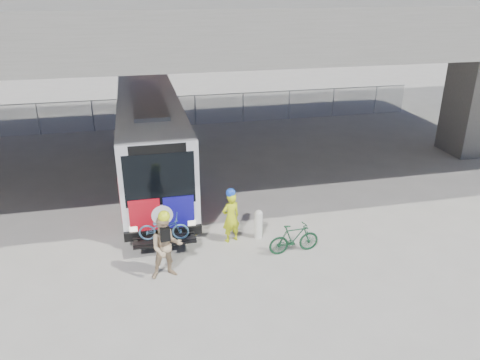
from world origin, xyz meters
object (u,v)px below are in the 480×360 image
object	(u,v)px
cyclist_tan	(166,246)
bike_parked	(294,239)
bollard	(258,223)
bus	(150,132)
cyclist_hivis	(231,216)

from	to	relation	value
cyclist_tan	bike_parked	distance (m)	4.14
bollard	cyclist_tan	bearing A→B (deg)	-153.33
bus	cyclist_tan	distance (m)	8.02
bus	bike_parked	world-z (taller)	bus
bollard	cyclist_hivis	size ratio (longest dim) A/B	0.54
bus	cyclist_tan	xyz separation A→B (m)	(-0.03, -7.95, -1.09)
bus	cyclist_hivis	distance (m)	6.82
bollard	bike_parked	size ratio (longest dim) A/B	0.62
cyclist_tan	cyclist_hivis	bearing A→B (deg)	31.21
bus	bike_parked	bearing A→B (deg)	-61.62
bollard	bike_parked	xyz separation A→B (m)	(0.87, -1.18, -0.05)
cyclist_hivis	bike_parked	distance (m)	2.21
bus	cyclist_hivis	world-z (taller)	bus
cyclist_hivis	bike_parked	bearing A→B (deg)	129.20
bus	bike_parked	distance (m)	8.69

